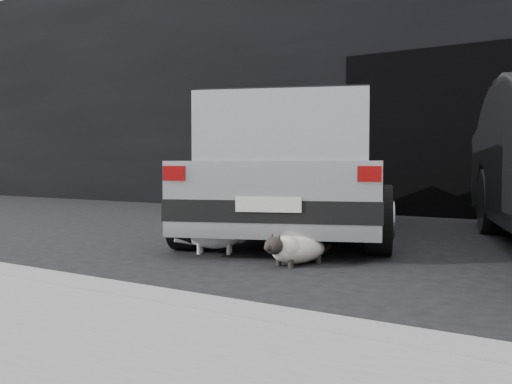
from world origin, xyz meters
The scene contains 7 objects.
ground centered at (0.00, 0.00, 0.00)m, with size 80.00×80.00×0.00m, color black.
building_facade centered at (1.00, 6.00, 2.50)m, with size 34.00×4.00×5.00m, color black.
garage_opening centered at (1.00, 3.99, 1.30)m, with size 4.00×0.10×2.60m, color black.
curb centered at (1.00, -2.60, 0.06)m, with size 18.00×0.25×0.12m, color gray.
silver_hatchback centered at (-0.27, 0.94, 0.84)m, with size 3.27×4.55×1.54m.
cat_siamese centered at (0.69, -0.85, 0.13)m, with size 0.41×0.81×0.28m.
cat_white centered at (-0.19, -0.71, 0.16)m, with size 0.61×0.43×0.32m.
Camera 1 is at (2.92, -4.87, 0.82)m, focal length 40.00 mm.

